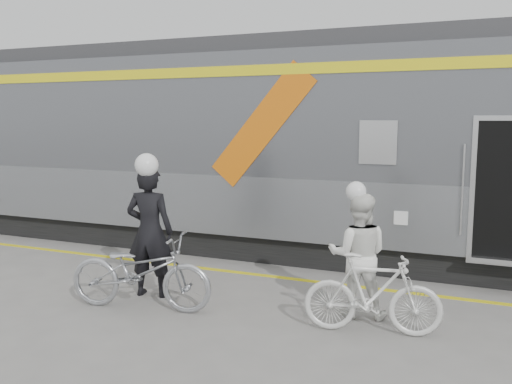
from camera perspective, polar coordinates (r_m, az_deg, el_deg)
The scene contains 9 objects.
ground at distance 7.16m, azimuth -1.49°, elevation -13.84°, with size 90.00×90.00×0.00m, color slate.
train at distance 10.42m, azimuth 13.08°, elevation 4.40°, with size 24.00×3.17×4.10m.
safety_strip at distance 9.05m, azimuth 4.13°, elevation -9.13°, with size 24.00×0.12×0.01m, color yellow.
man at distance 8.17m, azimuth -11.12°, elevation -4.09°, with size 0.71×0.47×1.95m, color black.
bicycle_left at distance 7.72m, azimuth -12.06°, elevation -8.17°, with size 0.71×2.05×1.07m, color #9FA2A7.
woman at distance 7.36m, azimuth 10.70°, elevation -6.54°, with size 0.81×0.63×1.67m, color white.
bicycle_right at distance 6.88m, azimuth 12.16°, elevation -10.45°, with size 0.47×1.68×1.01m, color silver.
helmet_man at distance 8.01m, azimuth -11.34°, elevation 3.94°, with size 0.34×0.34×0.34m, color white.
helmet_woman at distance 7.19m, azimuth 10.90°, elevation 0.94°, with size 0.27×0.27×0.27m, color white.
Camera 1 is at (2.71, -6.07, 2.65)m, focal length 38.00 mm.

